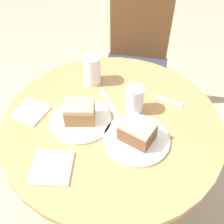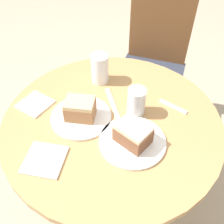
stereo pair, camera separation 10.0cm
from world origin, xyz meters
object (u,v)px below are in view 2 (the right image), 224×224
plate_far (132,141)px  glass_lemonade (136,103)px  plate_near (81,117)px  cake_slice_far (133,134)px  chair (152,67)px  glass_water (100,70)px  cake_slice_near (80,109)px

plate_far → glass_lemonade: bearing=107.5°
plate_near → cake_slice_far: 0.23m
chair → cake_slice_far: (0.19, -0.84, 0.32)m
plate_far → glass_lemonade: 0.16m
chair → glass_lemonade: size_ratio=7.86×
glass_lemonade → glass_water: 0.25m
plate_far → cake_slice_near: size_ratio=1.85×
plate_near → cake_slice_near: 0.05m
cake_slice_near → cake_slice_far: 0.23m
cake_slice_far → chair: bearing=102.4°
plate_near → cake_slice_far: bearing=-6.7°
plate_far → cake_slice_near: 0.23m
cake_slice_near → glass_water: glass_water is taller
plate_far → glass_water: 0.38m
glass_lemonade → cake_slice_near: bearing=-146.9°
glass_lemonade → chair: bearing=101.3°
chair → glass_water: 0.67m
glass_lemonade → glass_water: (-0.22, 0.12, 0.01)m
cake_slice_near → glass_water: (-0.04, 0.24, 0.01)m
chair → glass_lemonade: (0.14, -0.70, 0.32)m
plate_near → glass_water: (-0.04, 0.24, 0.06)m
chair → plate_far: 0.91m
chair → cake_slice_near: 0.88m
cake_slice_far → glass_lemonade: glass_lemonade is taller
glass_lemonade → glass_water: size_ratio=0.89×
chair → plate_near: 0.86m
plate_near → glass_water: bearing=99.2°
plate_far → glass_water: glass_water is taller
plate_near → glass_lemonade: size_ratio=2.04×
chair → glass_lemonade: bearing=-85.6°
cake_slice_near → cake_slice_far: (0.23, -0.03, -0.00)m
chair → plate_far: bearing=-84.5°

